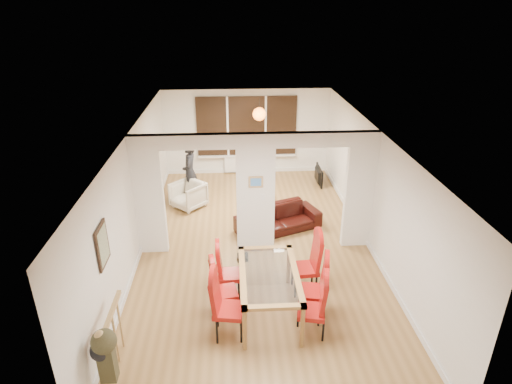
{
  "coord_description": "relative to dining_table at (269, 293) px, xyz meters",
  "views": [
    {
      "loc": [
        -0.49,
        -8.09,
        5.0
      ],
      "look_at": [
        0.05,
        0.6,
        1.06
      ],
      "focal_mm": 30.0,
      "sensor_mm": 36.0,
      "label": 1
    }
  ],
  "objects": [
    {
      "name": "stair_newel",
      "position": [
        -2.35,
        -1.02,
        0.14
      ],
      "size": [
        0.4,
        1.2,
        1.1
      ],
      "primitive_type": null,
      "color": "#A17D49",
      "rests_on": "floor"
    },
    {
      "name": "coffee_table",
      "position": [
        0.07,
        4.62,
        -0.31
      ],
      "size": [
        0.98,
        0.61,
        0.21
      ],
      "primitive_type": null,
      "rotation": [
        0.0,
        0.0,
        0.18
      ],
      "color": "black",
      "rests_on": "floor"
    },
    {
      "name": "radiator",
      "position": [
        -0.1,
        6.58,
        -0.11
      ],
      "size": [
        1.4,
        0.08,
        0.5
      ],
      "primitive_type": "cube",
      "color": "white",
      "rests_on": "floor"
    },
    {
      "name": "dining_chair_rc",
      "position": [
        0.71,
        0.57,
        0.17
      ],
      "size": [
        0.5,
        0.5,
        1.16
      ],
      "primitive_type": null,
      "rotation": [
        0.0,
        0.0,
        0.08
      ],
      "color": "maroon",
      "rests_on": "floor"
    },
    {
      "name": "dining_table",
      "position": [
        0.0,
        0.0,
        0.0
      ],
      "size": [
        0.99,
        1.76,
        0.82
      ],
      "primitive_type": null,
      "color": "olive",
      "rests_on": "floor"
    },
    {
      "name": "bay_window_blinds",
      "position": [
        -0.1,
        6.62,
        1.09
      ],
      "size": [
        3.0,
        0.08,
        1.8
      ],
      "primitive_type": "cube",
      "color": "black",
      "rests_on": "room_walls"
    },
    {
      "name": "dining_chair_rb",
      "position": [
        0.73,
        -0.08,
        0.14
      ],
      "size": [
        0.52,
        0.52,
        1.1
      ],
      "primitive_type": null,
      "rotation": [
        0.0,
        0.0,
        -0.19
      ],
      "color": "maroon",
      "rests_on": "floor"
    },
    {
      "name": "television",
      "position": [
        1.9,
        5.63,
        -0.16
      ],
      "size": [
        0.89,
        0.12,
        0.51
      ],
      "primitive_type": "imported",
      "rotation": [
        0.0,
        0.0,
        1.56
      ],
      "color": "black",
      "rests_on": "floor"
    },
    {
      "name": "dining_chair_la",
      "position": [
        -0.69,
        -0.49,
        0.16
      ],
      "size": [
        0.53,
        0.53,
        1.15
      ],
      "primitive_type": null,
      "rotation": [
        0.0,
        0.0,
        -0.16
      ],
      "color": "maroon",
      "rests_on": "floor"
    },
    {
      "name": "dining_chair_lb",
      "position": [
        -0.75,
        0.04,
        0.1
      ],
      "size": [
        0.48,
        0.48,
        1.03
      ],
      "primitive_type": null,
      "rotation": [
        0.0,
        0.0,
        0.19
      ],
      "color": "maroon",
      "rests_on": "floor"
    },
    {
      "name": "divider_wall",
      "position": [
        -0.1,
        2.18,
        0.89
      ],
      "size": [
        5.0,
        0.18,
        2.6
      ],
      "primitive_type": "cube",
      "color": "white",
      "rests_on": "floor"
    },
    {
      "name": "sofa",
      "position": [
        0.48,
        2.92,
        -0.12
      ],
      "size": [
        2.13,
        1.46,
        0.58
      ],
      "primitive_type": "imported",
      "rotation": [
        0.0,
        0.0,
        0.38
      ],
      "color": "black",
      "rests_on": "floor"
    },
    {
      "name": "pillar_photo",
      "position": [
        -0.1,
        2.08,
        1.19
      ],
      "size": [
        0.3,
        0.03,
        0.25
      ],
      "primitive_type": "cube",
      "color": "#4C8CD8",
      "rests_on": "divider_wall"
    },
    {
      "name": "shoes",
      "position": [
        -0.4,
        1.69,
        -0.37
      ],
      "size": [
        0.23,
        0.24,
        0.09
      ],
      "primitive_type": null,
      "color": "black",
      "rests_on": "floor"
    },
    {
      "name": "wall_poster",
      "position": [
        -2.57,
        -0.22,
        1.19
      ],
      "size": [
        0.04,
        0.52,
        0.67
      ],
      "primitive_type": "cube",
      "color": "gray",
      "rests_on": "room_walls"
    },
    {
      "name": "dining_chair_ra",
      "position": [
        0.63,
        -0.56,
        0.12
      ],
      "size": [
        0.51,
        0.51,
        1.07
      ],
      "primitive_type": null,
      "rotation": [
        0.0,
        0.0,
        -0.21
      ],
      "color": "maroon",
      "rests_on": "floor"
    },
    {
      "name": "person",
      "position": [
        -1.69,
        4.73,
        0.39
      ],
      "size": [
        0.6,
        0.41,
        1.61
      ],
      "primitive_type": "imported",
      "rotation": [
        0.0,
        0.0,
        -1.62
      ],
      "color": "black",
      "rests_on": "floor"
    },
    {
      "name": "bottle",
      "position": [
        0.01,
        4.64,
        -0.07
      ],
      "size": [
        0.06,
        0.06,
        0.26
      ],
      "primitive_type": "cylinder",
      "color": "#143F19",
      "rests_on": "coffee_table"
    },
    {
      "name": "dining_chair_lc",
      "position": [
        -0.67,
        0.55,
        0.1
      ],
      "size": [
        0.42,
        0.42,
        1.02
      ],
      "primitive_type": null,
      "rotation": [
        0.0,
        0.0,
        0.02
      ],
      "color": "maroon",
      "rests_on": "floor"
    },
    {
      "name": "room_walls",
      "position": [
        -0.1,
        2.18,
        0.89
      ],
      "size": [
        5.0,
        9.0,
        2.6
      ],
      "primitive_type": null,
      "color": "silver",
      "rests_on": "floor"
    },
    {
      "name": "pendant_light",
      "position": [
        0.2,
        5.48,
        1.74
      ],
      "size": [
        0.36,
        0.36,
        0.36
      ],
      "primitive_type": "sphere",
      "color": "orange",
      "rests_on": "room_walls"
    },
    {
      "name": "bowl",
      "position": [
        -0.0,
        4.57,
        -0.18
      ],
      "size": [
        0.2,
        0.2,
        0.05
      ],
      "primitive_type": "imported",
      "color": "black",
      "rests_on": "coffee_table"
    },
    {
      "name": "armchair",
      "position": [
        -1.73,
        4.27,
        -0.07
      ],
      "size": [
        1.06,
        1.06,
        0.69
      ],
      "primitive_type": "imported",
      "rotation": [
        0.0,
        0.0,
        -0.75
      ],
      "color": "#B8B09C",
      "rests_on": "floor"
    },
    {
      "name": "floor",
      "position": [
        -0.1,
        2.18,
        -0.41
      ],
      "size": [
        5.0,
        9.0,
        0.01
      ],
      "primitive_type": "cube",
      "color": "olive",
      "rests_on": "ground"
    }
  ]
}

